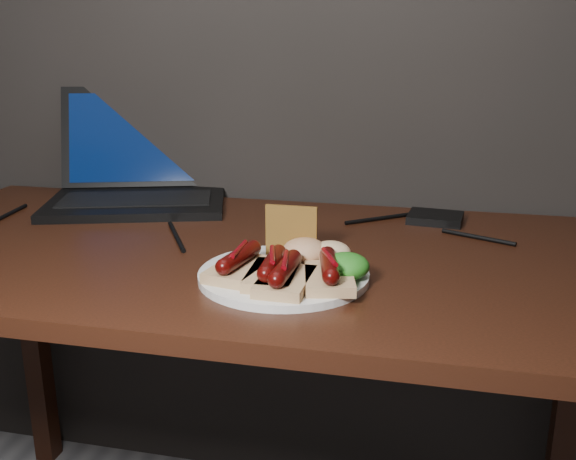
# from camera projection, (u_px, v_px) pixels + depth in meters

# --- Properties ---
(desk) EXTENTS (1.40, 0.70, 0.75)m
(desk) POSITION_uv_depth(u_px,v_px,m) (237.00, 294.00, 1.16)
(desk) COLOR #38180E
(desk) RESTS_ON ground
(laptop) EXTENTS (0.46, 0.43, 0.25)m
(laptop) POSITION_uv_depth(u_px,v_px,m) (139.00, 177.00, 1.44)
(laptop) COLOR black
(laptop) RESTS_ON desk
(hard_drive) EXTENTS (0.11, 0.10, 0.02)m
(hard_drive) POSITION_uv_depth(u_px,v_px,m) (435.00, 218.00, 1.29)
(hard_drive) COLOR black
(hard_drive) RESTS_ON desk
(desk_cables) EXTENTS (1.02, 0.37, 0.01)m
(desk_cables) POSITION_uv_depth(u_px,v_px,m) (248.00, 225.00, 1.26)
(desk_cables) COLOR black
(desk_cables) RESTS_ON desk
(plate) EXTENTS (0.34, 0.34, 0.01)m
(plate) POSITION_uv_depth(u_px,v_px,m) (284.00, 275.00, 0.99)
(plate) COLOR white
(plate) RESTS_ON desk
(bread_sausage_left) EXTENTS (0.09, 0.13, 0.04)m
(bread_sausage_left) POSITION_uv_depth(u_px,v_px,m) (239.00, 264.00, 0.97)
(bread_sausage_left) COLOR #E2C484
(bread_sausage_left) RESTS_ON plate
(bread_sausage_center) EXTENTS (0.08, 0.12, 0.04)m
(bread_sausage_center) POSITION_uv_depth(u_px,v_px,m) (272.00, 270.00, 0.94)
(bread_sausage_center) COLOR #E2C484
(bread_sausage_center) RESTS_ON plate
(bread_sausage_right) EXTENTS (0.09, 0.13, 0.04)m
(bread_sausage_right) POSITION_uv_depth(u_px,v_px,m) (329.00, 272.00, 0.93)
(bread_sausage_right) COLOR #E2C484
(bread_sausage_right) RESTS_ON plate
(bread_sausage_extra) EXTENTS (0.07, 0.12, 0.04)m
(bread_sausage_extra) POSITION_uv_depth(u_px,v_px,m) (285.00, 276.00, 0.92)
(bread_sausage_extra) COLOR #E2C484
(bread_sausage_extra) RESTS_ON plate
(crispbread) EXTENTS (0.08, 0.01, 0.08)m
(crispbread) POSITION_uv_depth(u_px,v_px,m) (291.00, 231.00, 1.04)
(crispbread) COLOR #A4702D
(crispbread) RESTS_ON plate
(salad_greens) EXTENTS (0.07, 0.07, 0.04)m
(salad_greens) POSITION_uv_depth(u_px,v_px,m) (346.00, 266.00, 0.95)
(salad_greens) COLOR #1F5D12
(salad_greens) RESTS_ON plate
(salsa_mound) EXTENTS (0.07, 0.07, 0.04)m
(salsa_mound) POSITION_uv_depth(u_px,v_px,m) (305.00, 251.00, 1.02)
(salsa_mound) COLOR #A82D10
(salsa_mound) RESTS_ON plate
(coleslaw_mound) EXTENTS (0.06, 0.06, 0.04)m
(coleslaw_mound) POSITION_uv_depth(u_px,v_px,m) (331.00, 253.00, 1.02)
(coleslaw_mound) COLOR beige
(coleslaw_mound) RESTS_ON plate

